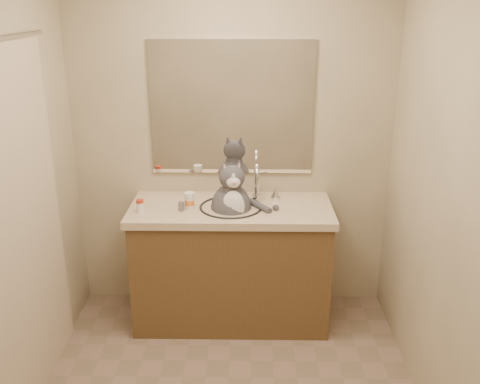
# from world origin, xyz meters

# --- Properties ---
(room) EXTENTS (2.22, 2.52, 2.42)m
(room) POSITION_xyz_m (0.00, 0.00, 1.20)
(room) COLOR #8A705F
(room) RESTS_ON ground
(vanity) EXTENTS (1.34, 0.59, 1.12)m
(vanity) POSITION_xyz_m (0.00, 0.96, 0.44)
(vanity) COLOR brown
(vanity) RESTS_ON ground
(mirror) EXTENTS (1.10, 0.02, 0.90)m
(mirror) POSITION_xyz_m (0.00, 1.24, 1.45)
(mirror) COLOR white
(mirror) RESTS_ON room
(shower_curtain) EXTENTS (0.02, 1.30, 1.93)m
(shower_curtain) POSITION_xyz_m (-1.05, 0.10, 1.03)
(shower_curtain) COLOR #C5AF95
(shower_curtain) RESTS_ON ground
(cat) EXTENTS (0.43, 0.34, 0.54)m
(cat) POSITION_xyz_m (0.01, 0.93, 0.87)
(cat) COLOR #47474C
(cat) RESTS_ON vanity
(pill_bottle_redcap) EXTENTS (0.06, 0.06, 0.08)m
(pill_bottle_redcap) POSITION_xyz_m (-0.58, 0.85, 0.89)
(pill_bottle_redcap) COLOR white
(pill_bottle_redcap) RESTS_ON vanity
(pill_bottle_orange) EXTENTS (0.08, 0.08, 0.11)m
(pill_bottle_orange) POSITION_xyz_m (-0.27, 0.92, 0.90)
(pill_bottle_orange) COLOR white
(pill_bottle_orange) RESTS_ON vanity
(grey_canister) EXTENTS (0.05, 0.05, 0.06)m
(grey_canister) POSITION_xyz_m (-0.32, 0.88, 0.88)
(grey_canister) COLOR slate
(grey_canister) RESTS_ON vanity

